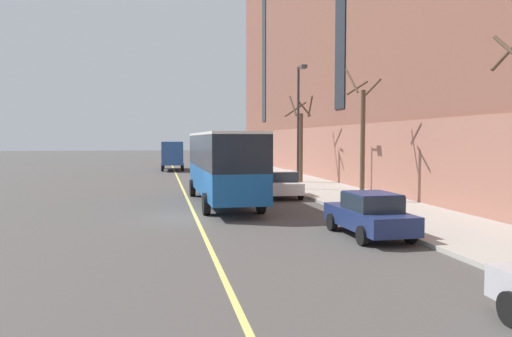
{
  "coord_description": "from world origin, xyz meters",
  "views": [
    {
      "loc": [
        -1.44,
        -21.66,
        3.41
      ],
      "look_at": [
        3.68,
        4.9,
        1.8
      ],
      "focal_mm": 35.0,
      "sensor_mm": 36.0,
      "label": 1
    }
  ],
  "objects_px": {
    "parked_car_silver_0": "(257,174)",
    "box_truck": "(172,154)",
    "street_lamp": "(299,116)",
    "street_tree_mid_block": "(362,137)",
    "parked_car_white_5": "(280,184)",
    "parked_car_silver_2": "(232,166)",
    "city_bus": "(223,163)",
    "street_tree_far_uptown": "(301,138)",
    "parked_car_darkgray_3": "(224,163)",
    "parked_car_navy_1": "(369,214)"
  },
  "relations": [
    {
      "from": "parked_car_darkgray_3",
      "to": "parked_car_white_5",
      "type": "bearing_deg",
      "value": -89.95
    },
    {
      "from": "city_bus",
      "to": "street_lamp",
      "type": "distance_m",
      "value": 8.32
    },
    {
      "from": "parked_car_white_5",
      "to": "street_lamp",
      "type": "distance_m",
      "value": 5.37
    },
    {
      "from": "city_bus",
      "to": "parked_car_navy_1",
      "type": "height_order",
      "value": "city_bus"
    },
    {
      "from": "parked_car_silver_0",
      "to": "box_truck",
      "type": "height_order",
      "value": "box_truck"
    },
    {
      "from": "parked_car_silver_0",
      "to": "street_lamp",
      "type": "relative_size",
      "value": 0.54
    },
    {
      "from": "parked_car_white_5",
      "to": "street_tree_mid_block",
      "type": "distance_m",
      "value": 5.72
    },
    {
      "from": "parked_car_silver_2",
      "to": "parked_car_white_5",
      "type": "distance_m",
      "value": 20.02
    },
    {
      "from": "parked_car_white_5",
      "to": "box_truck",
      "type": "distance_m",
      "value": 27.05
    },
    {
      "from": "parked_car_white_5",
      "to": "parked_car_navy_1",
      "type": "bearing_deg",
      "value": -88.99
    },
    {
      "from": "parked_car_silver_0",
      "to": "street_lamp",
      "type": "xyz_separation_m",
      "value": [
        1.68,
        -5.48,
        4.13
      ]
    },
    {
      "from": "box_truck",
      "to": "parked_car_silver_0",
      "type": "bearing_deg",
      "value": -72.13
    },
    {
      "from": "city_bus",
      "to": "street_lamp",
      "type": "xyz_separation_m",
      "value": [
        5.64,
        5.46,
        2.75
      ]
    },
    {
      "from": "parked_car_darkgray_3",
      "to": "street_tree_far_uptown",
      "type": "bearing_deg",
      "value": -78.9
    },
    {
      "from": "parked_car_silver_2",
      "to": "city_bus",
      "type": "bearing_deg",
      "value": -99.37
    },
    {
      "from": "street_tree_far_uptown",
      "to": "parked_car_darkgray_3",
      "type": "bearing_deg",
      "value": 101.1
    },
    {
      "from": "parked_car_darkgray_3",
      "to": "street_lamp",
      "type": "bearing_deg",
      "value": -85.26
    },
    {
      "from": "box_truck",
      "to": "parked_car_darkgray_3",
      "type": "bearing_deg",
      "value": -1.2
    },
    {
      "from": "parked_car_darkgray_3",
      "to": "street_tree_mid_block",
      "type": "bearing_deg",
      "value": -83.21
    },
    {
      "from": "parked_car_silver_0",
      "to": "street_tree_mid_block",
      "type": "xyz_separation_m",
      "value": [
        3.3,
        -11.93,
        2.72
      ]
    },
    {
      "from": "parked_car_white_5",
      "to": "street_tree_far_uptown",
      "type": "bearing_deg",
      "value": 66.37
    },
    {
      "from": "parked_car_white_5",
      "to": "box_truck",
      "type": "height_order",
      "value": "box_truck"
    },
    {
      "from": "parked_car_darkgray_3",
      "to": "street_tree_mid_block",
      "type": "height_order",
      "value": "street_tree_mid_block"
    },
    {
      "from": "box_truck",
      "to": "street_lamp",
      "type": "bearing_deg",
      "value": -72.31
    },
    {
      "from": "parked_car_navy_1",
      "to": "box_truck",
      "type": "relative_size",
      "value": 0.58
    },
    {
      "from": "parked_car_navy_1",
      "to": "parked_car_white_5",
      "type": "distance_m",
      "value": 12.16
    },
    {
      "from": "street_tree_far_uptown",
      "to": "parked_car_white_5",
      "type": "bearing_deg",
      "value": -113.63
    },
    {
      "from": "city_bus",
      "to": "parked_car_navy_1",
      "type": "distance_m",
      "value": 10.43
    },
    {
      "from": "parked_car_silver_0",
      "to": "parked_car_white_5",
      "type": "xyz_separation_m",
      "value": [
        -0.24,
        -8.34,
        0.0
      ]
    },
    {
      "from": "street_lamp",
      "to": "parked_car_silver_2",
      "type": "bearing_deg",
      "value": 96.35
    },
    {
      "from": "parked_car_silver_2",
      "to": "street_tree_mid_block",
      "type": "height_order",
      "value": "street_tree_mid_block"
    },
    {
      "from": "parked_car_silver_2",
      "to": "parked_car_darkgray_3",
      "type": "height_order",
      "value": "same"
    },
    {
      "from": "street_tree_mid_block",
      "to": "street_lamp",
      "type": "bearing_deg",
      "value": 104.08
    },
    {
      "from": "street_tree_far_uptown",
      "to": "street_lamp",
      "type": "bearing_deg",
      "value": -107.24
    },
    {
      "from": "street_lamp",
      "to": "street_tree_far_uptown",
      "type": "bearing_deg",
      "value": 72.76
    },
    {
      "from": "street_lamp",
      "to": "street_tree_mid_block",
      "type": "bearing_deg",
      "value": -75.92
    },
    {
      "from": "street_tree_mid_block",
      "to": "parked_car_silver_2",
      "type": "bearing_deg",
      "value": 98.5
    },
    {
      "from": "parked_car_silver_2",
      "to": "street_tree_far_uptown",
      "type": "distance_m",
      "value": 12.71
    },
    {
      "from": "box_truck",
      "to": "street_lamp",
      "type": "height_order",
      "value": "street_lamp"
    },
    {
      "from": "parked_car_white_5",
      "to": "city_bus",
      "type": "bearing_deg",
      "value": -145.08
    },
    {
      "from": "street_tree_mid_block",
      "to": "street_tree_far_uptown",
      "type": "xyz_separation_m",
      "value": [
        0.01,
        11.69,
        -0.07
      ]
    },
    {
      "from": "parked_car_silver_0",
      "to": "street_lamp",
      "type": "bearing_deg",
      "value": -72.92
    },
    {
      "from": "parked_car_silver_0",
      "to": "parked_car_navy_1",
      "type": "xyz_separation_m",
      "value": [
        -0.02,
        -20.5,
        -0.0
      ]
    },
    {
      "from": "city_bus",
      "to": "parked_car_silver_0",
      "type": "distance_m",
      "value": 11.71
    },
    {
      "from": "box_truck",
      "to": "street_tree_mid_block",
      "type": "distance_m",
      "value": 31.44
    },
    {
      "from": "parked_car_white_5",
      "to": "street_lamp",
      "type": "bearing_deg",
      "value": 56.14
    },
    {
      "from": "parked_car_silver_2",
      "to": "street_tree_far_uptown",
      "type": "height_order",
      "value": "street_tree_far_uptown"
    },
    {
      "from": "parked_car_white_5",
      "to": "street_tree_far_uptown",
      "type": "xyz_separation_m",
      "value": [
        3.55,
        8.11,
        2.66
      ]
    },
    {
      "from": "city_bus",
      "to": "box_truck",
      "type": "distance_m",
      "value": 29.11
    },
    {
      "from": "parked_car_silver_0",
      "to": "parked_car_silver_2",
      "type": "xyz_separation_m",
      "value": [
        -0.23,
        11.68,
        0.0
      ]
    }
  ]
}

